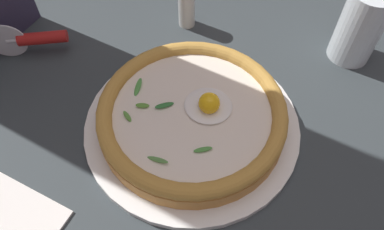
{
  "coord_description": "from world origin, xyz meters",
  "views": [
    {
      "loc": [
        0.06,
        -0.3,
        0.49
      ],
      "look_at": [
        -0.05,
        0.01,
        0.03
      ],
      "focal_mm": 34.3,
      "sensor_mm": 36.0,
      "label": 1
    }
  ],
  "objects": [
    {
      "name": "pizza",
      "position": [
        -0.05,
        0.01,
        0.03
      ],
      "size": [
        0.29,
        0.29,
        0.06
      ],
      "color": "#C98840",
      "rests_on": "pizza_plate"
    },
    {
      "name": "folded_napkin",
      "position": [
        -0.23,
        -0.22,
        0.0
      ],
      "size": [
        0.15,
        0.11,
        0.01
      ],
      "primitive_type": "cube",
      "rotation": [
        0.0,
        0.0,
        3.01
      ],
      "color": "white",
      "rests_on": "ground"
    },
    {
      "name": "pizza_plate",
      "position": [
        -0.05,
        0.01,
        0.01
      ],
      "size": [
        0.34,
        0.34,
        0.01
      ],
      "primitive_type": "cylinder",
      "color": "white",
      "rests_on": "ground"
    },
    {
      "name": "ground_plane",
      "position": [
        0.0,
        0.0,
        -0.01
      ],
      "size": [
        2.4,
        2.4,
        0.03
      ],
      "primitive_type": "cube",
      "color": "#343C3E",
      "rests_on": "ground"
    },
    {
      "name": "drinking_glass",
      "position": [
        0.17,
        0.25,
        0.06
      ],
      "size": [
        0.08,
        0.08,
        0.13
      ],
      "color": "silver",
      "rests_on": "ground"
    },
    {
      "name": "pepper_shaker",
      "position": [
        -0.14,
        0.24,
        0.04
      ],
      "size": [
        0.03,
        0.03,
        0.09
      ],
      "primitive_type": "cylinder",
      "color": "silver",
      "rests_on": "ground"
    },
    {
      "name": "pizza_cutter",
      "position": [
        -0.37,
        0.07,
        0.04
      ],
      "size": [
        0.13,
        0.07,
        0.07
      ],
      "color": "silver",
      "rests_on": "ground"
    }
  ]
}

